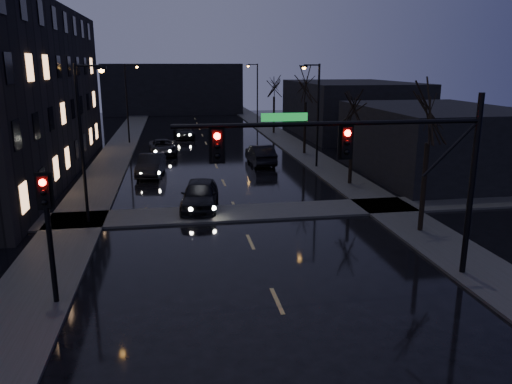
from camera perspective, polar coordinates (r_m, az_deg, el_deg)
name	(u,v)px	position (r m, az deg, el deg)	size (l,w,h in m)	color
sidewalk_left	(112,161)	(43.54, -16.17, 3.38)	(3.00, 140.00, 0.12)	#2D2D2B
sidewalk_right	(308,155)	(44.82, 5.99, 4.18)	(3.00, 140.00, 0.12)	#2D2D2B
sidewalk_cross	(238,213)	(27.39, -2.10, -2.40)	(40.00, 3.00, 0.12)	#2D2D2B
commercial_right_near	(435,141)	(38.82, 19.74, 5.47)	(10.00, 14.00, 5.00)	black
commercial_right_far	(350,108)	(59.32, 10.74, 9.38)	(12.00, 18.00, 6.00)	black
far_block	(173,89)	(85.59, -9.45, 11.59)	(22.00, 10.00, 8.00)	black
signal_mast	(379,155)	(18.26, 13.86, 4.17)	(11.11, 0.41, 7.00)	black
signal_pole_left	(48,221)	(17.73, -22.70, -3.03)	(0.35, 0.41, 4.53)	black
tree_near	(431,104)	(24.56, 19.35, 9.50)	(3.52, 3.52, 8.08)	black
tree_mid_a	(354,98)	(33.68, 11.10, 10.50)	(3.30, 3.30, 7.58)	black
tree_mid_b	(306,80)	(45.07, 5.74, 12.62)	(3.74, 3.74, 8.59)	black
tree_far	(274,81)	(58.71, 2.09, 12.56)	(3.43, 3.43, 7.88)	black
streetlight_l_near	(85,131)	(26.05, -18.93, 6.58)	(1.53, 0.28, 8.00)	black
streetlight_l_far	(129,97)	(52.77, -14.34, 10.52)	(1.53, 0.28, 8.00)	black
streetlight_r_mid	(315,107)	(39.19, 6.81, 9.64)	(1.53, 0.28, 8.00)	black
streetlight_r_far	(256,89)	(66.48, -0.03, 11.68)	(1.53, 0.28, 8.00)	black
oncoming_car_a	(200,195)	(28.30, -6.43, -0.29)	(1.97, 4.90, 1.67)	black
oncoming_car_b	(151,165)	(37.41, -11.93, 3.03)	(1.67, 4.78, 1.57)	black
oncoming_car_c	(163,147)	(46.09, -10.60, 5.08)	(2.26, 4.91, 1.36)	black
oncoming_car_d	(184,131)	(56.11, -8.27, 6.86)	(2.03, 4.99, 1.45)	black
lead_car	(261,155)	(40.77, 0.52, 4.30)	(1.71, 4.91, 1.62)	black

